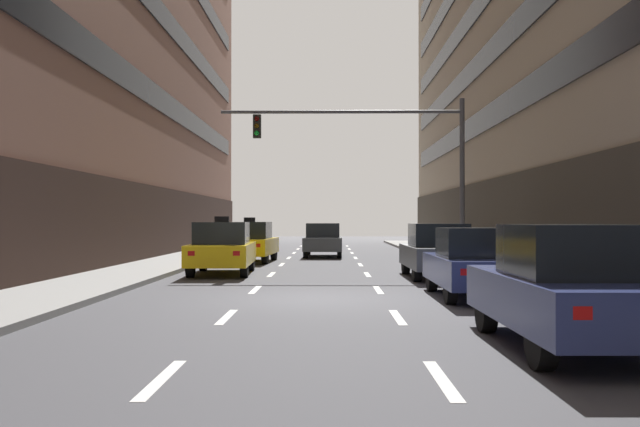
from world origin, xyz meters
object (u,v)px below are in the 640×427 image
object	(u,v)px
taxi_driving_1	(222,248)
traffic_signal_0	(386,149)
taxi_driving_0	(250,242)
car_driving_2	(323,240)
car_parked_0	(571,288)
car_parked_2	(437,251)
car_parked_1	(475,263)

from	to	relation	value
taxi_driving_1	traffic_signal_0	size ratio (longest dim) A/B	0.53
taxi_driving_0	car_driving_2	world-z (taller)	taxi_driving_0
car_driving_2	taxi_driving_0	bearing A→B (deg)	-124.91
car_parked_0	traffic_signal_0	world-z (taller)	traffic_signal_0
taxi_driving_0	traffic_signal_0	distance (m)	7.77
taxi_driving_1	traffic_signal_0	world-z (taller)	traffic_signal_0
taxi_driving_0	traffic_signal_0	world-z (taller)	traffic_signal_0
car_driving_2	car_parked_0	bearing A→B (deg)	-81.48
car_parked_2	car_parked_1	bearing A→B (deg)	-90.00
car_driving_2	traffic_signal_0	size ratio (longest dim) A/B	0.50
car_parked_2	taxi_driving_1	bearing A→B (deg)	168.80
taxi_driving_0	car_parked_0	world-z (taller)	taxi_driving_0
car_driving_2	car_parked_1	distance (m)	18.15
car_parked_1	traffic_signal_0	distance (m)	9.78
taxi_driving_0	traffic_signal_0	xyz separation A→B (m)	(5.40, -4.37, 3.49)
car_parked_0	car_parked_1	bearing A→B (deg)	90.00
taxi_driving_0	car_parked_2	size ratio (longest dim) A/B	1.04
taxi_driving_1	traffic_signal_0	distance (m)	6.93
traffic_signal_0	car_driving_2	bearing A→B (deg)	104.95
car_parked_1	taxi_driving_0	bearing A→B (deg)	116.51
taxi_driving_0	taxi_driving_1	world-z (taller)	taxi_driving_1
taxi_driving_1	car_driving_2	world-z (taller)	taxi_driving_1
car_parked_0	car_parked_2	size ratio (longest dim) A/B	1.03
car_parked_2	taxi_driving_0	bearing A→B (deg)	130.11
traffic_signal_0	car_parked_0	bearing A→B (deg)	-85.23
car_parked_0	traffic_signal_0	size ratio (longest dim) A/B	0.52
car_driving_2	traffic_signal_0	world-z (taller)	traffic_signal_0
taxi_driving_1	car_driving_2	bearing A→B (deg)	73.57
taxi_driving_1	car_parked_2	world-z (taller)	taxi_driving_1
car_parked_0	car_parked_1	xyz separation A→B (m)	(-0.00, 6.39, -0.06)
taxi_driving_1	car_driving_2	distance (m)	11.43
car_parked_1	car_parked_2	bearing A→B (deg)	90.00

